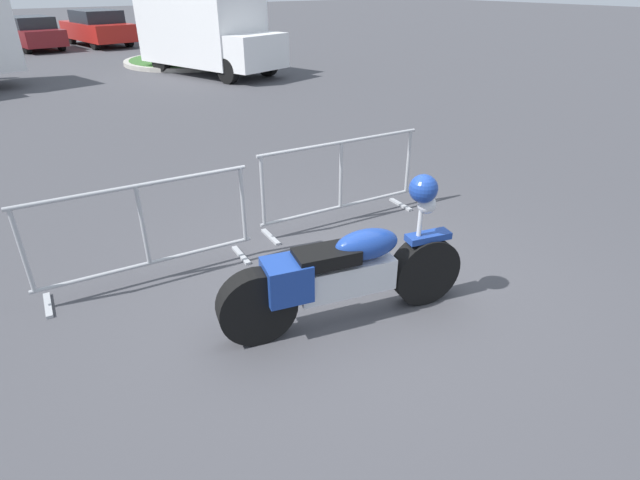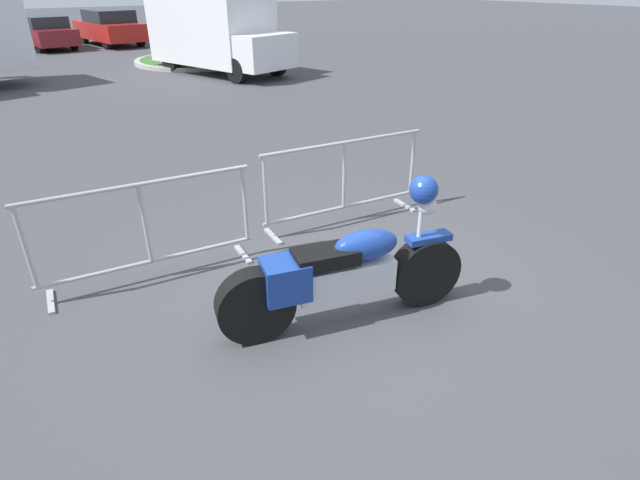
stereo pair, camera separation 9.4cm
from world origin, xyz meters
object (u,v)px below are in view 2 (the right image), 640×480
at_px(delivery_van, 216,33).
at_px(parked_car_red, 110,27).
at_px(motorcycle, 345,272).
at_px(crowd_barrier_near, 146,231).
at_px(crowd_barrier_far, 344,181).
at_px(parked_car_maroon, 46,32).

xyz_separation_m(delivery_van, parked_car_red, (-0.97, 10.02, -0.47)).
distance_m(delivery_van, parked_car_red, 10.08).
distance_m(motorcycle, parked_car_red, 23.51).
xyz_separation_m(crowd_barrier_near, parked_car_red, (4.86, 21.53, 0.22)).
relative_size(motorcycle, crowd_barrier_far, 1.04).
xyz_separation_m(motorcycle, parked_car_maroon, (0.92, 23.31, 0.18)).
xyz_separation_m(parked_car_maroon, parked_car_red, (2.70, -0.08, 0.09)).
distance_m(delivery_van, parked_car_maroon, 10.77).
height_order(crowd_barrier_far, parked_car_maroon, parked_car_maroon).
xyz_separation_m(crowd_barrier_far, parked_car_maroon, (-0.32, 21.61, 0.13)).
bearing_deg(parked_car_red, motorcycle, 163.39).
relative_size(crowd_barrier_far, parked_car_maroon, 0.53).
relative_size(motorcycle, parked_car_maroon, 0.55).
xyz_separation_m(crowd_barrier_near, parked_car_maroon, (2.16, 21.61, 0.13)).
bearing_deg(motorcycle, crowd_barrier_far, 67.87).
relative_size(delivery_van, parked_car_red, 1.14).
distance_m(motorcycle, crowd_barrier_near, 2.10).
bearing_deg(motorcycle, parked_car_maroon, 101.73).
xyz_separation_m(crowd_barrier_far, parked_car_red, (2.38, 21.53, 0.22)).
bearing_deg(delivery_van, parked_car_red, 169.41).
xyz_separation_m(crowd_barrier_near, delivery_van, (5.83, 11.50, 0.69)).
relative_size(motorcycle, crowd_barrier_near, 1.04).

